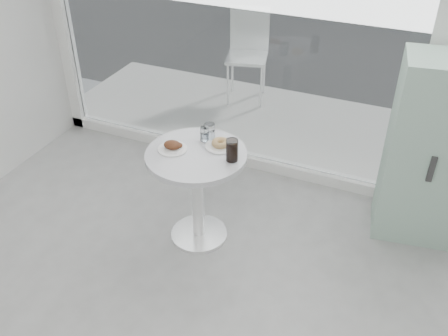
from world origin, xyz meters
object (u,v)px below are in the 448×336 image
at_px(plate_donut, 221,144).
at_px(water_tumbler_b, 210,133).
at_px(cola_glass, 232,151).
at_px(plate_fritter, 173,147).
at_px(mint_cabinet, 434,153).
at_px(main_table, 197,178).
at_px(water_tumbler_a, 205,135).
at_px(patio_chair, 248,49).

relative_size(plate_donut, water_tumbler_b, 1.75).
bearing_deg(cola_glass, water_tumbler_b, 143.48).
bearing_deg(plate_fritter, cola_glass, 5.51).
xyz_separation_m(mint_cabinet, water_tumbler_b, (-1.53, -0.56, 0.11)).
relative_size(plate_fritter, water_tumbler_b, 1.64).
relative_size(main_table, plate_fritter, 3.68).
height_order(main_table, water_tumbler_b, water_tumbler_b).
bearing_deg(plate_donut, main_table, -130.77).
xyz_separation_m(mint_cabinet, plate_fritter, (-1.70, -0.79, 0.08)).
xyz_separation_m(mint_cabinet, cola_glass, (-1.27, -0.75, 0.13)).
distance_m(plate_fritter, water_tumbler_b, 0.29).
xyz_separation_m(mint_cabinet, plate_donut, (-1.41, -0.62, 0.08)).
bearing_deg(mint_cabinet, main_table, -161.99).
relative_size(mint_cabinet, water_tumbler_a, 13.39).
bearing_deg(mint_cabinet, plate_fritter, -163.56).
height_order(patio_chair, plate_fritter, patio_chair).
height_order(patio_chair, water_tumbler_b, patio_chair).
bearing_deg(plate_donut, mint_cabinet, 23.71).
bearing_deg(plate_fritter, main_table, 8.85).
relative_size(patio_chair, cola_glass, 6.26).
distance_m(water_tumbler_a, cola_glass, 0.33).
height_order(mint_cabinet, cola_glass, mint_cabinet).
distance_m(patio_chair, water_tumbler_a, 2.25).
height_order(plate_donut, cola_glass, cola_glass).
height_order(water_tumbler_a, cola_glass, cola_glass).
bearing_deg(main_table, water_tumbler_b, 87.25).
bearing_deg(mint_cabinet, patio_chair, 133.66).
distance_m(main_table, patio_chair, 2.42).
bearing_deg(cola_glass, patio_chair, 108.46).
distance_m(plate_fritter, cola_glass, 0.44).
height_order(plate_fritter, water_tumbler_b, water_tumbler_b).
relative_size(main_table, water_tumbler_a, 7.21).
bearing_deg(water_tumbler_b, cola_glass, -36.52).
relative_size(plate_donut, cola_glass, 1.38).
xyz_separation_m(patio_chair, water_tumbler_a, (0.50, -2.18, 0.19)).
xyz_separation_m(plate_donut, water_tumbler_b, (-0.11, 0.06, 0.04)).
height_order(main_table, water_tumbler_a, water_tumbler_a).
height_order(water_tumbler_a, water_tumbler_b, water_tumbler_b).
relative_size(plate_fritter, water_tumbler_a, 1.96).
distance_m(main_table, plate_donut, 0.31).
xyz_separation_m(plate_donut, water_tumbler_a, (-0.14, 0.04, 0.03)).
relative_size(patio_chair, plate_fritter, 4.82).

